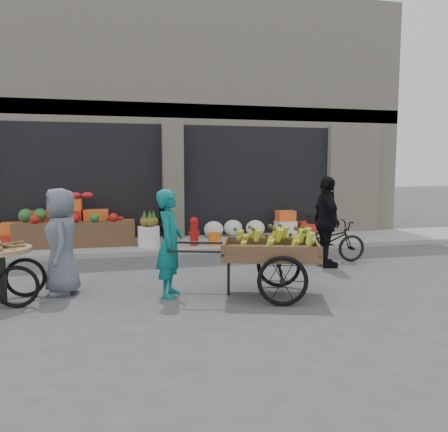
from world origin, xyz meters
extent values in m
plane|color=#424244|center=(0.00, 0.00, 0.00)|extent=(80.00, 80.00, 0.00)
cube|color=gray|center=(0.00, 4.10, 0.06)|extent=(18.00, 2.20, 0.12)
cube|color=beige|center=(0.00, 8.20, 3.50)|extent=(14.00, 6.00, 7.00)
cube|color=gray|center=(0.00, 5.35, 3.60)|extent=(14.00, 0.30, 0.40)
cube|color=black|center=(-2.48, 6.00, 1.67)|extent=(4.40, 1.60, 3.10)
cube|color=black|center=(2.48, 6.00, 1.67)|extent=(4.40, 1.60, 3.10)
cube|color=beige|center=(0.00, 5.15, 1.67)|extent=(0.55, 0.80, 3.22)
cube|color=brown|center=(-2.48, 3.95, 0.42)|extent=(2.80, 0.45, 0.60)
sphere|color=#1E5923|center=(-3.17, 4.45, 0.86)|extent=(0.34, 0.34, 0.34)
cylinder|color=silver|center=(-0.75, 3.60, 0.37)|extent=(0.52, 0.52, 0.50)
cylinder|color=#A5140F|center=(0.35, 3.55, 0.40)|extent=(0.20, 0.20, 0.56)
sphere|color=#A5140F|center=(0.35, 3.55, 0.72)|extent=(0.22, 0.22, 0.22)
cylinder|color=orange|center=(0.85, 3.50, 0.27)|extent=(0.32, 0.32, 0.30)
ellipsoid|color=silver|center=(1.68, 4.70, 0.34)|extent=(1.70, 0.60, 0.44)
imported|color=black|center=(-0.35, 4.20, 0.58)|extent=(0.51, 0.43, 0.93)
cube|color=brown|center=(0.90, -0.62, 0.68)|extent=(1.70, 1.35, 0.13)
torus|color=black|center=(0.90, -1.17, 0.37)|extent=(0.73, 0.28, 0.75)
torus|color=black|center=(1.21, -0.17, 0.37)|extent=(0.73, 0.28, 0.75)
cylinder|color=black|center=(0.27, -0.43, 0.31)|extent=(0.05, 0.05, 0.61)
imported|color=#0D6967|center=(-0.63, -0.27, 0.84)|extent=(0.57, 0.70, 1.68)
cylinder|color=#9E7F51|center=(-3.08, -0.12, 0.80)|extent=(0.85, 0.85, 0.07)
cube|color=black|center=(-3.08, -0.12, 0.40)|extent=(0.08, 0.08, 0.80)
torus|color=black|center=(-2.83, -0.40, 0.31)|extent=(0.62, 0.06, 0.62)
torus|color=black|center=(-2.83, 0.16, 0.31)|extent=(0.62, 0.06, 0.62)
imported|color=slate|center=(-2.29, 0.23, 0.85)|extent=(0.65, 0.90, 1.69)
imported|color=black|center=(2.89, 1.51, 0.45)|extent=(1.75, 0.71, 0.90)
imported|color=black|center=(2.69, 1.11, 0.92)|extent=(0.52, 1.11, 1.84)
camera|label=1|loc=(-1.29, -6.99, 1.97)|focal=35.00mm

